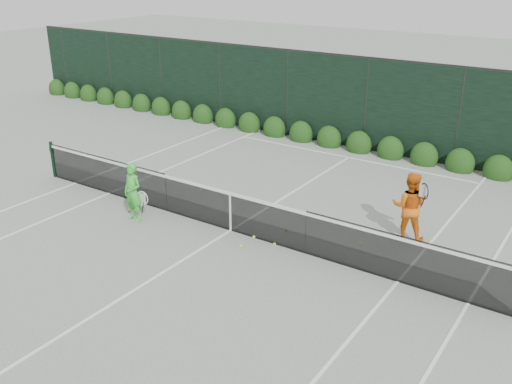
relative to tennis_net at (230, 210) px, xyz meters
The scene contains 8 objects.
ground 0.53m from the tennis_net, ahead, with size 80.00×80.00×0.00m, color gray.
tennis_net is the anchor object (origin of this frame).
player_woman 2.43m from the tennis_net, 159.92° to the right, with size 0.63×0.40×1.46m.
player_man 4.08m from the tennis_net, 27.89° to the left, with size 0.93×0.78×1.61m.
court_lines 0.53m from the tennis_net, ahead, with size 11.03×23.83×0.01m.
windscreen_fence 2.88m from the tennis_net, 89.49° to the right, with size 32.00×21.07×3.06m.
hedge_row 7.16m from the tennis_net, 89.80° to the left, with size 31.66×0.65×0.94m.
tennis_balls 0.83m from the tennis_net, ahead, with size 5.72×1.66×0.07m.
Camera 1 is at (7.24, -9.68, 5.95)m, focal length 40.00 mm.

